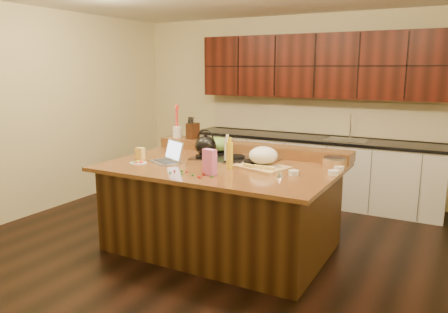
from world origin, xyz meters
The scene contains 32 objects.
room centered at (0.00, 0.00, 1.35)m, with size 5.52×5.02×2.72m.
island centered at (0.00, 0.00, 0.46)m, with size 2.40×1.60×0.92m.
back_ledge centered at (0.00, 0.70, 0.98)m, with size 2.40×0.30×0.12m, color black.
cooktop centered at (0.00, 0.30, 0.94)m, with size 0.92×0.52×0.05m.
back_counter centered at (0.30, 2.23, 0.98)m, with size 3.70×0.66×2.40m.
kettle centered at (-0.30, 0.17, 1.07)m, with size 0.24×0.24×0.22m, color black.
green_bowl centered at (-0.30, 0.43, 1.05)m, with size 0.31×0.31×0.17m, color olive.
laptop centered at (-0.56, -0.16, 0.98)m, with size 0.42×0.39×0.24m.
oil_bottle centered at (0.16, -0.12, 1.06)m, with size 0.07×0.07×0.27m, color yellow.
vinegar_bottle centered at (-0.02, 0.16, 1.04)m, with size 0.06×0.06×0.25m, color silver.
wooden_tray centered at (0.42, 0.12, 1.01)m, with size 0.60×0.50×0.21m.
ramekin_a centered at (0.82, -0.07, 0.94)m, with size 0.10×0.10×0.04m, color white.
ramekin_b centered at (1.15, 0.12, 0.94)m, with size 0.10×0.10×0.04m, color white.
ramekin_c centered at (1.15, 0.33, 0.94)m, with size 0.10×0.10×0.04m, color white.
strainer_bowl centered at (1.08, 0.43, 0.97)m, with size 0.24×0.24×0.09m, color #996B3F.
kitchen_timer centered at (0.73, -0.20, 0.96)m, with size 0.08×0.08×0.07m, color silver.
pink_bag centered at (0.11, -0.44, 1.04)m, with size 0.13×0.07×0.25m, color pink.
candy_plate centered at (-0.82, -0.37, 0.93)m, with size 0.18×0.18×0.01m, color white.
package_box centered at (-0.94, -0.19, 0.99)m, with size 0.09×0.07×0.13m, color #E7BB51.
utensil_crock centered at (-1.05, 0.70, 1.11)m, with size 0.12×0.12×0.14m, color white.
knife_block centered at (-0.81, 0.70, 1.14)m, with size 0.10×0.16×0.20m, color black.
gumdrop_0 centered at (0.08, -0.59, 0.93)m, with size 0.02×0.02×0.02m, color red.
gumdrop_1 centered at (-0.20, -0.46, 0.93)m, with size 0.02×0.02×0.02m, color #198C26.
gumdrop_2 centered at (-0.12, -0.49, 0.93)m, with size 0.02×0.02×0.02m, color red.
gumdrop_3 centered at (0.00, -0.56, 0.93)m, with size 0.02×0.02×0.02m, color #198C26.
gumdrop_4 centered at (0.05, -0.46, 0.93)m, with size 0.02×0.02×0.02m, color red.
gumdrop_5 centered at (-0.25, -0.58, 0.93)m, with size 0.02×0.02×0.02m, color #198C26.
gumdrop_6 centered at (-0.25, -0.50, 0.93)m, with size 0.02×0.02×0.02m, color red.
gumdrop_7 centered at (-0.12, -0.57, 0.93)m, with size 0.02×0.02×0.02m, color #198C26.
gumdrop_8 centered at (0.08, -0.49, 0.93)m, with size 0.02×0.02×0.02m, color red.
gumdrop_9 centered at (0.19, -0.52, 0.93)m, with size 0.02×0.02×0.02m, color #198C26.
gumdrop_10 centered at (0.10, -0.60, 0.93)m, with size 0.02×0.02×0.02m, color red.
Camera 1 is at (2.17, -3.93, 1.91)m, focal length 35.00 mm.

